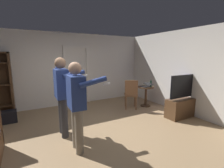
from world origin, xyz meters
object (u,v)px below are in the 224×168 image
Objects in this scene: wooden_chair at (131,93)px; bottle_on_table at (151,84)px; suitcase_dark at (7,117)px; laptop at (147,86)px; person_striped_shirt at (62,91)px; tv_flatscreen at (183,104)px; side_table at (146,93)px; person_blue_shirt at (77,101)px.

bottle_on_table is at bearing -6.04° from wooden_chair.
wooden_chair is at bearing -13.73° from suitcase_dark.
person_striped_shirt is (-3.00, -0.69, 0.27)m from laptop.
laptop is at bearing 166.87° from bottle_on_table.
tv_flatscreen is 4.99× the size of bottle_on_table.
bottle_on_table is 3.24m from person_striped_shirt.
bottle_on_table reaches higher than side_table.
tv_flatscreen is 1.61m from wooden_chair.
wooden_chair is 2.75m from person_blue_shirt.
person_blue_shirt reaches higher than tv_flatscreen.
bottle_on_table is at bearing -29.74° from side_table.
tv_flatscreen is at bearing -83.03° from bottle_on_table.
suitcase_dark is (-1.31, 2.16, -0.82)m from person_blue_shirt.
tv_flatscreen reaches higher than suitcase_dark.
side_table is at bearing -0.27° from wooden_chair.
person_striped_shirt is (-0.10, 0.74, 0.05)m from person_blue_shirt.
tv_flatscreen is at bearing -77.45° from side_table.
laptop is at bearing -12.77° from suitcase_dark.
person_blue_shirt is at bearing -146.98° from wooden_chair.
tv_flatscreen is 1.26× the size of wooden_chair.
wooden_chair is 2.54m from person_striped_shirt.
person_blue_shirt is at bearing -61.76° from suitcase_dark.
side_table is at bearing 26.81° from person_blue_shirt.
tv_flatscreen reaches higher than side_table.
person_blue_shirt is at bearing -176.83° from tv_flatscreen.
suitcase_dark is at bearing 170.22° from laptop.
wooden_chair is at bearing 17.20° from person_striped_shirt.
bottle_on_table is 0.25× the size of wooden_chair.
tv_flatscreen is 1.30m from bottle_on_table.
laptop reaches higher than suitcase_dark.
side_table is 1.43× the size of suitcase_dark.
person_blue_shirt is (-3.06, -1.40, 0.17)m from bottle_on_table.
bottle_on_table is (-0.15, 1.22, 0.43)m from tv_flatscreen.
bottle_on_table is at bearing 24.52° from person_blue_shirt.
tv_flatscreen is 1.33m from side_table.
person_striped_shirt is (-2.38, -0.74, 0.48)m from wooden_chair.
suitcase_dark is (-4.37, 0.76, -0.65)m from bottle_on_table.
laptop is 0.39× the size of wooden_chair.
tv_flatscreen is 3.27m from person_blue_shirt.
wooden_chair is at bearing 173.96° from bottle_on_table.
side_table is at bearing 63.08° from laptop.
suitcase_dark is at bearing 121.22° from person_blue_shirt.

